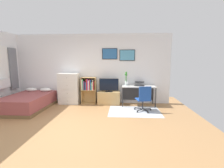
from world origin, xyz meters
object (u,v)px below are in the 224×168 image
object	(u,v)px
bamboo_vase	(126,79)
desk	(138,89)
office_chair	(144,98)
computer_mouse	(146,86)
bookshelf	(88,87)
tv_stand	(109,98)
television	(109,85)
dresser	(69,89)
wine_glass	(127,83)
laptop	(139,84)
bed	(28,102)

from	to	relation	value
bamboo_vase	desk	bearing A→B (deg)	-7.87
office_chair	computer_mouse	world-z (taller)	office_chair
bookshelf	bamboo_vase	xyz separation A→B (m)	(1.47, 0.02, 0.36)
tv_stand	television	world-z (taller)	television
dresser	wine_glass	bearing A→B (deg)	-3.78
laptop	wine_glass	bearing A→B (deg)	-148.42
wine_glass	office_chair	bearing A→B (deg)	-53.01
bamboo_vase	wine_glass	distance (m)	0.27
tv_stand	television	bearing A→B (deg)	-90.00
tv_stand	computer_mouse	world-z (taller)	computer_mouse
laptop	computer_mouse	bearing A→B (deg)	-22.23
tv_stand	desk	world-z (taller)	desk
bed	computer_mouse	distance (m)	4.25
bookshelf	television	world-z (taller)	bookshelf
television	laptop	size ratio (longest dim) A/B	1.67
office_chair	laptop	size ratio (longest dim) A/B	1.96
dresser	laptop	xyz separation A→B (m)	(2.72, 0.05, 0.20)
bed	television	xyz separation A→B (m)	(2.77, 0.76, 0.49)
tv_stand	computer_mouse	distance (m)	1.49
bookshelf	office_chair	size ratio (longest dim) A/B	1.21
bed	desk	bearing A→B (deg)	11.56
laptop	wine_glass	distance (m)	0.51
desk	computer_mouse	bearing A→B (deg)	-20.56
bed	desk	xyz separation A→B (m)	(3.90, 0.78, 0.35)
dresser	bamboo_vase	distance (m)	2.25
wine_glass	desk	bearing A→B (deg)	21.31
bookshelf	dresser	bearing A→B (deg)	-175.57
television	office_chair	distance (m)	1.50
bed	laptop	xyz separation A→B (m)	(3.94, 0.82, 0.55)
computer_mouse	bamboo_vase	world-z (taller)	bamboo_vase
office_chair	computer_mouse	bearing A→B (deg)	66.49
office_chair	television	bearing A→B (deg)	135.10
bookshelf	office_chair	bearing A→B (deg)	-23.82
computer_mouse	bed	bearing A→B (deg)	-170.72
bookshelf	desk	xyz separation A→B (m)	(1.94, -0.04, -0.04)
computer_mouse	bamboo_vase	distance (m)	0.79
dresser	office_chair	distance (m)	2.91
computer_mouse	dresser	bearing A→B (deg)	178.33
office_chair	laptop	xyz separation A→B (m)	(-0.06, 0.89, 0.34)
laptop	computer_mouse	xyz separation A→B (m)	(0.23, -0.14, -0.05)
bookshelf	tv_stand	xyz separation A→B (m)	(0.81, -0.04, -0.40)
bed	dresser	bearing A→B (deg)	32.47
computer_mouse	bamboo_vase	xyz separation A→B (m)	(-0.74, 0.17, 0.24)
television	computer_mouse	size ratio (longest dim) A/B	7.06
computer_mouse	bookshelf	bearing A→B (deg)	176.28
dresser	bamboo_vase	size ratio (longest dim) A/B	2.30
bed	bamboo_vase	distance (m)	3.61
office_chair	wine_glass	size ratio (longest dim) A/B	4.78
tv_stand	dresser	bearing A→B (deg)	-179.44
dresser	desk	xyz separation A→B (m)	(2.68, 0.02, -0.00)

